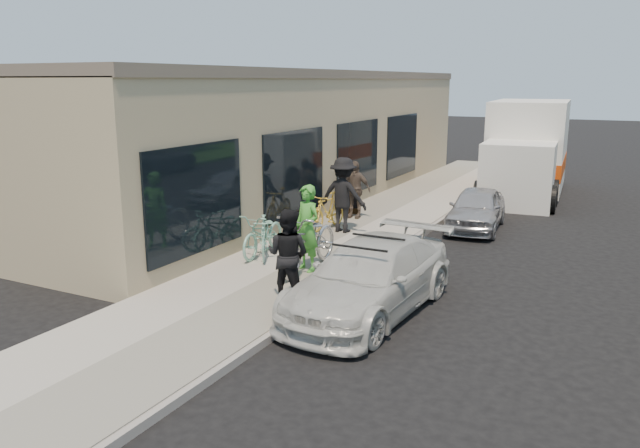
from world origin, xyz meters
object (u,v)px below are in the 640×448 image
(sandwich_board, at_px, (350,198))
(sedan_white, at_px, (370,278))
(bike_rack, at_px, (295,223))
(cruiser_bike_a, at_px, (264,237))
(man_standing, at_px, (288,255))
(cruiser_bike_c, at_px, (327,211))
(tandem_bike, at_px, (310,241))
(sedan_silver, at_px, (476,209))
(cruiser_bike_b, at_px, (264,234))
(bystander_a, at_px, (343,195))
(woman_rider, at_px, (307,228))
(bystander_b, at_px, (354,189))
(moving_truck, at_px, (526,153))

(sandwich_board, height_order, sedan_white, sedan_white)
(bike_rack, distance_m, cruiser_bike_a, 1.41)
(man_standing, distance_m, cruiser_bike_c, 5.44)
(tandem_bike, xyz_separation_m, man_standing, (0.51, -1.74, 0.21))
(sedan_white, bearing_deg, man_standing, -157.23)
(sedan_white, xyz_separation_m, tandem_bike, (-1.86, 1.29, 0.14))
(sedan_silver, bearing_deg, cruiser_bike_a, -126.84)
(cruiser_bike_b, distance_m, bystander_a, 2.86)
(sedan_white, height_order, woman_rider, woman_rider)
(bystander_b, bearing_deg, sandwich_board, 124.29)
(sandwich_board, xyz_separation_m, cruiser_bike_c, (0.25, -2.00, 0.01))
(moving_truck, bearing_deg, cruiser_bike_b, -112.18)
(cruiser_bike_a, height_order, cruiser_bike_c, cruiser_bike_c)
(sandwich_board, xyz_separation_m, bystander_a, (0.74, -2.07, 0.48))
(man_standing, bearing_deg, sedan_white, -162.99)
(bystander_a, bearing_deg, moving_truck, -108.76)
(sedan_silver, relative_size, bystander_b, 2.05)
(bike_rack, xyz_separation_m, sedan_white, (3.22, -3.07, 0.00))
(bike_rack, distance_m, cruiser_bike_c, 1.60)
(sedan_white, distance_m, bystander_b, 6.99)
(cruiser_bike_c, bearing_deg, man_standing, -63.55)
(cruiser_bike_c, distance_m, bystander_a, 0.69)
(cruiser_bike_a, xyz_separation_m, cruiser_bike_b, (-0.11, 0.17, 0.03))
(bike_rack, xyz_separation_m, cruiser_bike_c, (0.06, 1.60, 0.01))
(bystander_a, height_order, bystander_b, bystander_a)
(moving_truck, xyz_separation_m, cruiser_bike_b, (-3.67, -11.38, -0.81))
(bystander_b, bearing_deg, sedan_silver, 11.37)
(moving_truck, relative_size, bystander_a, 3.54)
(moving_truck, relative_size, cruiser_bike_b, 3.71)
(cruiser_bike_a, height_order, bystander_a, bystander_a)
(tandem_bike, bearing_deg, man_standing, -75.18)
(cruiser_bike_a, bearing_deg, bike_rack, 59.23)
(cruiser_bike_b, relative_size, bystander_b, 1.13)
(moving_truck, xyz_separation_m, man_standing, (-1.70, -13.67, -0.46))
(bike_rack, distance_m, bystander_b, 3.21)
(sedan_white, distance_m, sedan_silver, 7.06)
(bike_rack, height_order, man_standing, man_standing)
(cruiser_bike_a, xyz_separation_m, bystander_b, (0.10, 4.60, 0.36))
(tandem_bike, relative_size, man_standing, 1.41)
(bystander_b, bearing_deg, sedan_white, -66.15)
(bike_rack, distance_m, sandwich_board, 3.60)
(moving_truck, bearing_deg, bystander_a, -113.60)
(sedan_silver, distance_m, moving_truck, 6.22)
(moving_truck, bearing_deg, sandwich_board, -124.15)
(bystander_a, bearing_deg, woman_rider, 103.47)
(sedan_white, xyz_separation_m, woman_rider, (-1.90, 1.25, 0.41))
(bystander_a, bearing_deg, sedan_silver, -138.03)
(sedan_silver, height_order, moving_truck, moving_truck)
(bike_rack, distance_m, bystander_a, 1.69)
(woman_rider, bearing_deg, sedan_silver, 92.05)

